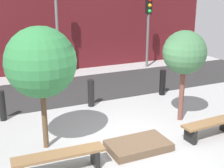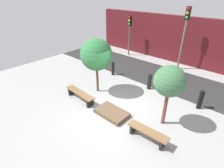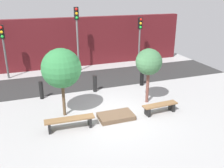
# 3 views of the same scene
# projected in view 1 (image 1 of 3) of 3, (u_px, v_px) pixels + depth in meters

# --- Properties ---
(ground_plane) EXTENTS (18.00, 18.00, 0.00)m
(ground_plane) POSITION_uv_depth(u_px,v_px,m) (135.00, 146.00, 7.75)
(ground_plane) COLOR #989898
(road_strip) EXTENTS (18.00, 3.35, 0.01)m
(road_strip) POSITION_uv_depth(u_px,v_px,m) (73.00, 89.00, 12.04)
(road_strip) COLOR #2A2A2A
(road_strip) RESTS_ON ground
(building_facade) EXTENTS (16.20, 0.50, 3.40)m
(building_facade) POSITION_uv_depth(u_px,v_px,m) (50.00, 35.00, 14.36)
(building_facade) COLOR #511419
(building_facade) RESTS_ON ground
(bench_left) EXTENTS (1.96, 0.47, 0.47)m
(bench_left) POSITION_uv_depth(u_px,v_px,m) (59.00, 158.00, 6.52)
(bench_left) COLOR black
(bench_left) RESTS_ON ground
(bench_right) EXTENTS (1.64, 0.46, 0.43)m
(bench_right) POSITION_uv_depth(u_px,v_px,m) (210.00, 126.00, 8.13)
(bench_right) COLOR black
(bench_right) RESTS_ON ground
(planter_bed) EXTENTS (1.49, 0.91, 0.19)m
(planter_bed) POSITION_uv_depth(u_px,v_px,m) (138.00, 146.00, 7.56)
(planter_bed) COLOR brown
(planter_bed) RESTS_ON ground
(tree_behind_left_bench) EXTENTS (1.65, 1.65, 2.96)m
(tree_behind_left_bench) POSITION_uv_depth(u_px,v_px,m) (41.00, 63.00, 7.07)
(tree_behind_left_bench) COLOR brown
(tree_behind_left_bench) RESTS_ON ground
(tree_behind_right_bench) EXTENTS (1.23, 1.23, 2.65)m
(tree_behind_right_bench) POSITION_uv_depth(u_px,v_px,m) (184.00, 53.00, 8.71)
(tree_behind_right_bench) COLOR brown
(tree_behind_right_bench) RESTS_ON ground
(bollard_far_left) EXTENTS (0.20, 0.20, 0.90)m
(bollard_far_left) POSITION_uv_depth(u_px,v_px,m) (2.00, 106.00, 9.12)
(bollard_far_left) COLOR black
(bollard_far_left) RESTS_ON ground
(bollard_left) EXTENTS (0.22, 0.22, 0.90)m
(bollard_left) POSITION_uv_depth(u_px,v_px,m) (91.00, 93.00, 10.23)
(bollard_left) COLOR black
(bollard_left) RESTS_ON ground
(bollard_center) EXTENTS (0.22, 0.22, 0.93)m
(bollard_center) POSITION_uv_depth(u_px,v_px,m) (163.00, 82.00, 11.34)
(bollard_center) COLOR black
(bollard_center) RESTS_ON ground
(traffic_light_mid_west) EXTENTS (0.28, 0.27, 4.15)m
(traffic_light_mid_west) POSITION_uv_depth(u_px,v_px,m) (56.00, 11.00, 12.91)
(traffic_light_mid_west) COLOR slate
(traffic_light_mid_west) RESTS_ON ground
(traffic_light_mid_east) EXTENTS (0.28, 0.27, 3.36)m
(traffic_light_mid_east) POSITION_uv_depth(u_px,v_px,m) (148.00, 19.00, 14.82)
(traffic_light_mid_east) COLOR #595959
(traffic_light_mid_east) RESTS_ON ground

